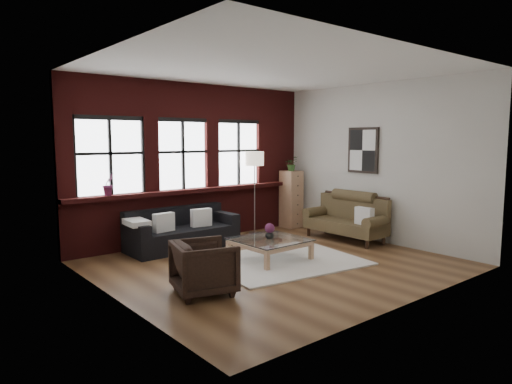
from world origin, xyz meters
TOP-DOWN VIEW (x-y plane):
  - floor at (0.00, 0.00)m, footprint 5.50×5.50m
  - ceiling at (0.00, 0.00)m, footprint 5.50×5.50m
  - wall_back at (0.00, 2.50)m, footprint 5.50×0.00m
  - wall_front at (0.00, -2.50)m, footprint 5.50×0.00m
  - wall_left at (-2.75, 0.00)m, footprint 0.00×5.00m
  - wall_right at (2.75, 0.00)m, footprint 0.00×5.00m
  - brick_backwall at (0.00, 2.44)m, footprint 5.50×0.12m
  - sill_ledge at (0.00, 2.35)m, footprint 5.50×0.30m
  - window_left at (-1.80, 2.45)m, footprint 1.38×0.10m
  - window_mid at (-0.30, 2.45)m, footprint 1.38×0.10m
  - window_right at (1.10, 2.45)m, footprint 1.38×0.10m
  - wall_poster at (2.72, 0.30)m, footprint 0.05×0.74m
  - shag_rug at (0.19, -0.03)m, footprint 2.75×2.30m
  - dark_sofa at (-0.64, 1.90)m, footprint 2.11×0.86m
  - pillow_a at (-1.09, 1.80)m, footprint 0.41×0.19m
  - pillow_b at (-0.29, 1.80)m, footprint 0.41×0.18m
  - vintage_settee at (2.30, 0.39)m, footprint 0.79×1.78m
  - pillow_settee at (2.22, -0.15)m, footprint 0.15×0.38m
  - armchair at (-1.73, -0.52)m, footprint 0.97×0.96m
  - coffee_table at (0.10, 0.23)m, footprint 1.15×1.15m
  - vase at (0.10, 0.23)m, footprint 0.18×0.18m
  - flowers at (0.10, 0.23)m, footprint 0.17×0.17m
  - drawer_chest at (2.43, 2.13)m, footprint 0.41×0.41m
  - potted_plant_top at (2.43, 2.13)m, footprint 0.34×0.31m
  - floor_lamp at (1.25, 2.05)m, footprint 0.40×0.40m
  - sill_plant at (-1.89, 2.32)m, footprint 0.27×0.24m

SIDE VIEW (x-z plane):
  - floor at x=0.00m, z-range 0.00..0.00m
  - shag_rug at x=0.19m, z-range 0.00..0.03m
  - coffee_table at x=0.10m, z-range -0.01..0.37m
  - armchair at x=-1.73m, z-range 0.00..0.72m
  - dark_sofa at x=-0.64m, z-range 0.00..0.76m
  - vase at x=0.10m, z-range 0.37..0.52m
  - vintage_settee at x=2.30m, z-range 0.00..0.95m
  - flowers at x=0.10m, z-range 0.47..0.64m
  - pillow_a at x=-1.09m, z-range 0.40..0.74m
  - pillow_b at x=-0.29m, z-range 0.40..0.74m
  - pillow_settee at x=2.22m, z-range 0.42..0.76m
  - drawer_chest at x=2.43m, z-range 0.00..1.34m
  - floor_lamp at x=1.25m, z-range 0.00..1.96m
  - sill_ledge at x=0.00m, z-range 1.00..1.08m
  - sill_plant at x=-1.89m, z-range 1.08..1.48m
  - potted_plant_top at x=2.43m, z-range 1.34..1.67m
  - wall_back at x=0.00m, z-range -1.15..4.35m
  - wall_front at x=0.00m, z-range -1.15..4.35m
  - wall_left at x=-2.75m, z-range -0.90..4.10m
  - wall_right at x=2.75m, z-range -0.90..4.10m
  - brick_backwall at x=0.00m, z-range 0.00..3.20m
  - window_left at x=-1.80m, z-range 1.00..2.50m
  - window_mid at x=-0.30m, z-range 1.00..2.50m
  - window_right at x=1.10m, z-range 1.00..2.50m
  - wall_poster at x=2.72m, z-range 1.38..2.32m
  - ceiling at x=0.00m, z-range 3.20..3.20m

